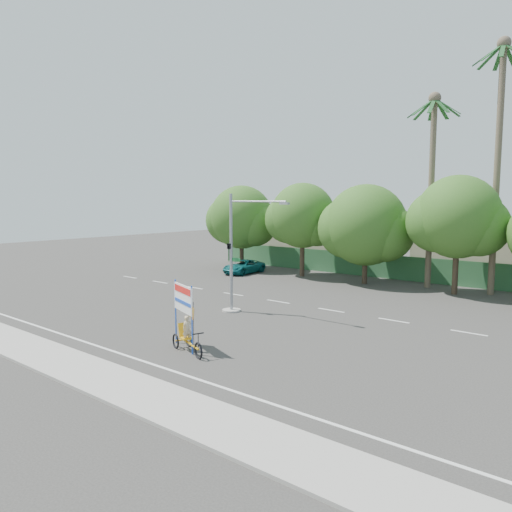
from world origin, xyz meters
The scene contains 13 objects.
ground centered at (0.00, 0.00, 0.00)m, with size 120.00×120.00×0.00m, color #33302D.
sidewalk_near centered at (0.00, -7.50, 0.06)m, with size 50.00×2.40×0.12m, color gray.
fence centered at (0.00, 21.50, 1.00)m, with size 38.00×0.08×2.00m, color #336B3D.
building_left centered at (-10.00, 26.00, 2.00)m, with size 12.00×8.00×4.00m, color #BCB295.
tree_far_left centered at (-14.05, 18.00, 4.76)m, with size 7.14×6.00×7.96m.
tree_left centered at (-7.05, 18.00, 5.06)m, with size 6.66×5.60×8.07m.
tree_center centered at (-1.05, 18.00, 4.47)m, with size 7.62×6.40×7.85m.
tree_right centered at (5.95, 18.00, 5.24)m, with size 6.90×5.80×8.36m.
palm_tall centered at (8.00, 19.50, 10.46)m, with size 3.73×3.79×17.45m.
palm_short centered at (3.50, 19.50, 8.86)m, with size 3.73×3.79×14.45m.
traffic_signal centered at (-2.20, 3.98, 2.92)m, with size 4.72×1.10×7.00m.
trike_billboard centered at (1.19, -3.00, 1.23)m, with size 2.93×1.38×3.05m.
pickup_truck centered at (-11.93, 15.92, 0.61)m, with size 2.02×4.37×1.22m, color #0D5C5E.
Camera 1 is at (17.36, -17.61, 6.70)m, focal length 35.00 mm.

